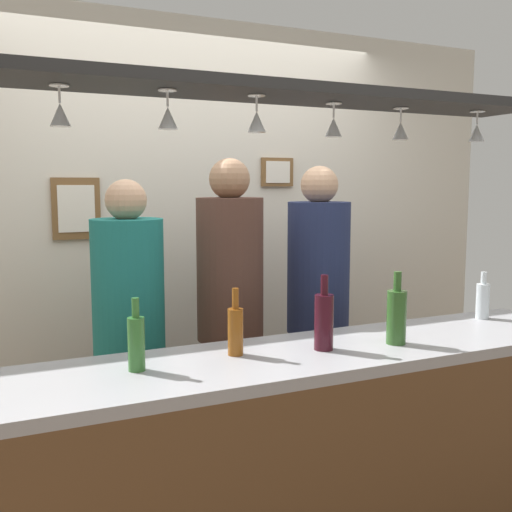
# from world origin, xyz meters

# --- Properties ---
(back_wall) EXTENTS (4.40, 0.06, 2.60)m
(back_wall) POSITION_xyz_m (0.00, 1.10, 1.30)
(back_wall) COLOR silver
(back_wall) RESTS_ON ground_plane
(bar_counter) EXTENTS (2.70, 0.55, 0.97)m
(bar_counter) POSITION_xyz_m (0.00, -0.50, 0.66)
(bar_counter) COLOR #99999E
(bar_counter) RESTS_ON ground_plane
(overhead_glass_rack) EXTENTS (2.20, 0.36, 0.04)m
(overhead_glass_rack) POSITION_xyz_m (0.00, -0.30, 1.97)
(overhead_glass_rack) COLOR black
(hanging_wineglass_far_left) EXTENTS (0.07, 0.07, 0.13)m
(hanging_wineglass_far_left) POSITION_xyz_m (-0.87, -0.27, 1.85)
(hanging_wineglass_far_left) COLOR silver
(hanging_wineglass_far_left) RESTS_ON overhead_glass_rack
(hanging_wineglass_left) EXTENTS (0.07, 0.07, 0.13)m
(hanging_wineglass_left) POSITION_xyz_m (-0.52, -0.32, 1.85)
(hanging_wineglass_left) COLOR silver
(hanging_wineglass_left) RESTS_ON overhead_glass_rack
(hanging_wineglass_center_left) EXTENTS (0.07, 0.07, 0.13)m
(hanging_wineglass_center_left) POSITION_xyz_m (-0.20, -0.34, 1.85)
(hanging_wineglass_center_left) COLOR silver
(hanging_wineglass_center_left) RESTS_ON overhead_glass_rack
(hanging_wineglass_center) EXTENTS (0.07, 0.07, 0.13)m
(hanging_wineglass_center) POSITION_xyz_m (0.17, -0.27, 1.85)
(hanging_wineglass_center) COLOR silver
(hanging_wineglass_center) RESTS_ON overhead_glass_rack
(hanging_wineglass_center_right) EXTENTS (0.07, 0.07, 0.13)m
(hanging_wineglass_center_right) POSITION_xyz_m (0.51, -0.26, 1.85)
(hanging_wineglass_center_right) COLOR silver
(hanging_wineglass_center_right) RESTS_ON overhead_glass_rack
(hanging_wineglass_right) EXTENTS (0.07, 0.07, 0.13)m
(hanging_wineglass_right) POSITION_xyz_m (0.88, -0.31, 1.85)
(hanging_wineglass_right) COLOR silver
(hanging_wineglass_right) RESTS_ON overhead_glass_rack
(person_left_teal_shirt) EXTENTS (0.34, 0.34, 1.65)m
(person_left_teal_shirt) POSITION_xyz_m (-0.51, 0.43, 0.99)
(person_left_teal_shirt) COLOR #2D334C
(person_left_teal_shirt) RESTS_ON ground_plane
(person_middle_brown_shirt) EXTENTS (0.34, 0.34, 1.75)m
(person_middle_brown_shirt) POSITION_xyz_m (0.01, 0.43, 1.06)
(person_middle_brown_shirt) COLOR #2D334C
(person_middle_brown_shirt) RESTS_ON ground_plane
(person_right_navy_shirt) EXTENTS (0.34, 0.34, 1.72)m
(person_right_navy_shirt) POSITION_xyz_m (0.52, 0.43, 1.04)
(person_right_navy_shirt) COLOR #2D334C
(person_right_navy_shirt) RESTS_ON ground_plane
(bottle_beer_amber_tall) EXTENTS (0.06, 0.06, 0.26)m
(bottle_beer_amber_tall) POSITION_xyz_m (-0.26, -0.28, 1.07)
(bottle_beer_amber_tall) COLOR brown
(bottle_beer_amber_tall) RESTS_ON bar_counter
(bottle_beer_green_import) EXTENTS (0.06, 0.06, 0.26)m
(bottle_beer_green_import) POSITION_xyz_m (-0.65, -0.32, 1.08)
(bottle_beer_green_import) COLOR #336B2D
(bottle_beer_green_import) RESTS_ON bar_counter
(bottle_champagne_green) EXTENTS (0.08, 0.08, 0.30)m
(bottle_champagne_green) POSITION_xyz_m (0.40, -0.41, 1.09)
(bottle_champagne_green) COLOR #2D5623
(bottle_champagne_green) RESTS_ON bar_counter
(bottle_soda_clear) EXTENTS (0.06, 0.06, 0.23)m
(bottle_soda_clear) POSITION_xyz_m (1.07, -0.21, 1.07)
(bottle_soda_clear) COLOR silver
(bottle_soda_clear) RESTS_ON bar_counter
(bottle_wine_dark_red) EXTENTS (0.08, 0.08, 0.30)m
(bottle_wine_dark_red) POSITION_xyz_m (0.09, -0.36, 1.09)
(bottle_wine_dark_red) COLOR #380F19
(bottle_wine_dark_red) RESTS_ON bar_counter
(picture_frame_upper_small) EXTENTS (0.22, 0.02, 0.18)m
(picture_frame_upper_small) POSITION_xyz_m (0.58, 1.06, 1.70)
(picture_frame_upper_small) COLOR brown
(picture_frame_upper_small) RESTS_ON back_wall
(picture_frame_caricature) EXTENTS (0.26, 0.02, 0.34)m
(picture_frame_caricature) POSITION_xyz_m (-0.66, 1.06, 1.49)
(picture_frame_caricature) COLOR brown
(picture_frame_caricature) RESTS_ON back_wall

